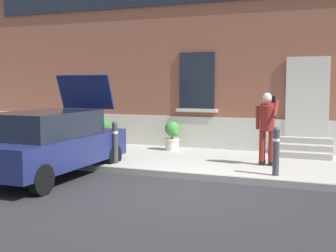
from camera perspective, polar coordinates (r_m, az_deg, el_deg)
name	(u,v)px	position (r m, az deg, el deg)	size (l,w,h in m)	color
ground_plane	(184,190)	(8.71, 2.14, -8.43)	(80.00, 80.00, 0.00)	#232326
sidewalk	(220,162)	(11.31, 6.82, -4.79)	(24.00, 3.60, 0.15)	#99968E
curb_edge	(198,177)	(9.56, 4.01, -6.70)	(24.00, 0.12, 0.15)	gray
building_facade	(242,30)	(13.65, 9.71, 12.34)	(24.00, 1.52, 7.50)	brown
entrance_stoop	(305,149)	(12.36, 17.61, -2.90)	(1.44, 0.96, 0.48)	#9E998E
hatchback_car_navy	(50,142)	(10.06, -15.24, -2.08)	(1.80, 4.07, 2.34)	#161E4C
bollard_near_person	(276,149)	(9.50, 14.07, -3.01)	(0.15, 0.15, 1.04)	#333338
bollard_far_left	(115,141)	(10.69, -7.00, -1.94)	(0.15, 0.15, 1.04)	#333338
person_on_phone	(267,124)	(10.54, 12.94, 0.24)	(0.51, 0.50, 1.75)	maroon
planter_terracotta	(104,132)	(13.75, -8.41, -0.73)	(0.44, 0.44, 0.86)	#B25B38
planter_cream	(172,135)	(12.73, 0.57, -1.18)	(0.44, 0.44, 0.86)	beige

